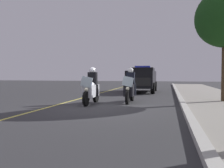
{
  "coord_description": "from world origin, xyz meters",
  "views": [
    {
      "loc": [
        9.6,
        2.72,
        1.37
      ],
      "look_at": [
        -1.96,
        0.0,
        0.9
      ],
      "focal_mm": 38.44,
      "sensor_mm": 36.0,
      "label": 1
    }
  ],
  "objects": [
    {
      "name": "ground_plane",
      "position": [
        0.0,
        0.0,
        0.0
      ],
      "size": [
        80.0,
        80.0,
        0.0
      ],
      "primitive_type": "plane",
      "color": "#333335"
    },
    {
      "name": "curb_strip",
      "position": [
        0.0,
        3.36,
        0.07
      ],
      "size": [
        48.0,
        0.24,
        0.15
      ],
      "primitive_type": "cube",
      "color": "#B7B5AD",
      "rests_on": "ground"
    },
    {
      "name": "lane_stripe_center",
      "position": [
        0.0,
        -2.16,
        0.0
      ],
      "size": [
        48.0,
        0.12,
        0.01
      ],
      "primitive_type": "cube",
      "color": "#E0D14C",
      "rests_on": "ground"
    },
    {
      "name": "police_motorcycle_lead_left",
      "position": [
        -0.95,
        -0.75,
        0.7
      ],
      "size": [
        2.14,
        0.56,
        1.72
      ],
      "color": "black",
      "rests_on": "ground"
    },
    {
      "name": "police_motorcycle_lead_right",
      "position": [
        -1.98,
        0.9,
        0.7
      ],
      "size": [
        2.14,
        0.56,
        1.72
      ],
      "color": "black",
      "rests_on": "ground"
    },
    {
      "name": "police_suv",
      "position": [
        -9.11,
        0.75,
        1.07
      ],
      "size": [
        4.92,
        2.1,
        2.05
      ],
      "color": "black",
      "rests_on": "ground"
    }
  ]
}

